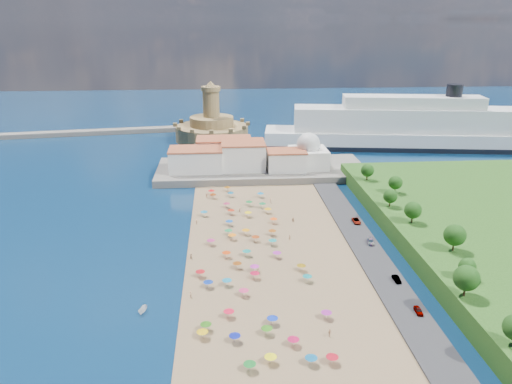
{
  "coord_description": "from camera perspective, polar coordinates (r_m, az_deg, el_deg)",
  "views": [
    {
      "loc": [
        -8.03,
        -134.77,
        63.69
      ],
      "look_at": [
        4.0,
        25.0,
        8.0
      ],
      "focal_mm": 35.0,
      "sensor_mm": 36.0,
      "label": 1
    }
  ],
  "objects": [
    {
      "name": "parked_cars",
      "position": [
        148.93,
        13.39,
        -6.14
      ],
      "size": [
        2.62,
        57.38,
        1.35
      ],
      "color": "gray",
      "rests_on": "promenade"
    },
    {
      "name": "domed_building",
      "position": [
        216.29,
        5.98,
        4.41
      ],
      "size": [
        16.0,
        16.0,
        15.0
      ],
      "color": "silver",
      "rests_on": "terrace"
    },
    {
      "name": "cruise_ship",
      "position": [
        271.42,
        17.22,
        6.84
      ],
      "size": [
        151.98,
        42.9,
        32.85
      ],
      "color": "black",
      "rests_on": "ground"
    },
    {
      "name": "waterfront_buildings",
      "position": [
        215.81,
        -2.84,
        4.15
      ],
      "size": [
        57.0,
        29.0,
        11.0
      ],
      "color": "silver",
      "rests_on": "terrace"
    },
    {
      "name": "fortress",
      "position": [
        278.69,
        -5.07,
        7.29
      ],
      "size": [
        40.0,
        40.0,
        32.4
      ],
      "color": "#9E834F",
      "rests_on": "ground"
    },
    {
      "name": "beachgoers",
      "position": [
        155.73,
        -0.75,
        -4.52
      ],
      "size": [
        33.34,
        89.94,
        1.88
      ],
      "color": "tan",
      "rests_on": "beach"
    },
    {
      "name": "jetty",
      "position": [
        250.72,
        -5.09,
        4.66
      ],
      "size": [
        18.0,
        70.0,
        2.4
      ],
      "primitive_type": "cube",
      "color": "#59544C",
      "rests_on": "ground"
    },
    {
      "name": "terrace",
      "position": [
        217.63,
        0.63,
        2.56
      ],
      "size": [
        90.0,
        36.0,
        3.0
      ],
      "primitive_type": "cube",
      "color": "#59544C",
      "rests_on": "ground"
    },
    {
      "name": "breakwater",
      "position": [
        311.61,
        -23.44,
        6.04
      ],
      "size": [
        199.03,
        34.77,
        2.6
      ],
      "primitive_type": "cube",
      "rotation": [
        0.0,
        0.0,
        0.14
      ],
      "color": "#59544C",
      "rests_on": "ground"
    },
    {
      "name": "moored_boats",
      "position": [
        103.38,
        -13.66,
        -18.95
      ],
      "size": [
        5.37,
        34.67,
        1.69
      ],
      "color": "white",
      "rests_on": "ground"
    },
    {
      "name": "beach_parasols",
      "position": [
        138.5,
        -1.06,
        -7.22
      ],
      "size": [
        31.16,
        117.51,
        2.2
      ],
      "color": "gray",
      "rests_on": "beach"
    },
    {
      "name": "ground",
      "position": [
        149.28,
        -0.82,
        -6.09
      ],
      "size": [
        700.0,
        700.0,
        0.0
      ],
      "primitive_type": "plane",
      "color": "#071938",
      "rests_on": "ground"
    },
    {
      "name": "hillside_trees",
      "position": [
        145.51,
        18.97,
        -3.59
      ],
      "size": [
        13.46,
        106.53,
        7.37
      ],
      "color": "#382314",
      "rests_on": "hillside"
    }
  ]
}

